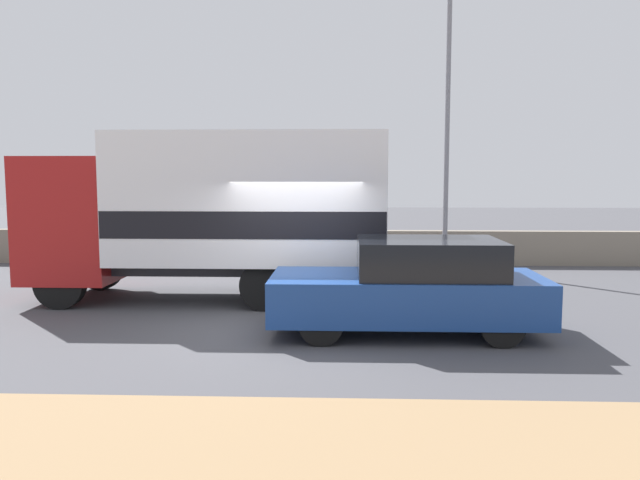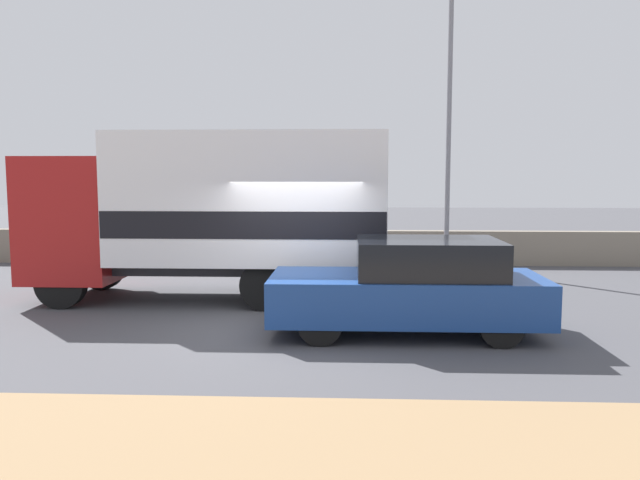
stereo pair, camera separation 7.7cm
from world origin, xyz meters
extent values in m
plane|color=#47474C|center=(0.00, 0.00, 0.00)|extent=(80.00, 80.00, 0.00)
cube|color=gray|center=(0.00, 7.76, 0.50)|extent=(60.00, 0.35, 1.00)
cylinder|color=slate|center=(3.76, 7.20, 3.88)|extent=(0.14, 0.14, 7.76)
cube|color=maroon|center=(-4.69, 2.40, 1.72)|extent=(1.80, 2.39, 2.54)
cube|color=black|center=(-5.57, 2.40, 2.22)|extent=(0.06, 2.03, 1.12)
cube|color=#2D2D33|center=(-1.04, 2.40, 0.72)|extent=(5.50, 1.38, 0.25)
cube|color=white|center=(-1.04, 2.40, 2.16)|extent=(5.50, 2.51, 2.63)
cube|color=black|center=(-1.04, 2.40, 1.68)|extent=(5.47, 2.53, 0.53)
cylinder|color=black|center=(-4.69, 1.38, 0.50)|extent=(0.99, 0.28, 0.99)
cylinder|color=black|center=(-4.69, 3.43, 0.50)|extent=(0.99, 0.28, 0.99)
cylinder|color=black|center=(0.47, 1.38, 0.50)|extent=(0.99, 0.28, 0.99)
cylinder|color=black|center=(0.47, 3.43, 0.50)|extent=(0.99, 0.28, 0.99)
cylinder|color=black|center=(-0.62, 1.38, 0.50)|extent=(0.99, 0.28, 0.99)
cylinder|color=black|center=(-0.62, 3.43, 0.50)|extent=(0.99, 0.28, 0.99)
cube|color=navy|center=(1.94, -0.28, 0.62)|extent=(4.47, 1.87, 0.71)
cube|color=black|center=(2.29, -0.28, 1.27)|extent=(2.32, 1.72, 0.60)
cylinder|color=black|center=(0.55, -1.09, 0.35)|extent=(0.69, 0.20, 0.69)
cylinder|color=black|center=(0.55, 0.54, 0.35)|extent=(0.69, 0.20, 0.69)
cylinder|color=black|center=(3.32, -1.09, 0.35)|extent=(0.69, 0.20, 0.69)
cylinder|color=black|center=(3.32, 0.54, 0.35)|extent=(0.69, 0.20, 0.69)
camera|label=1|loc=(0.90, -10.51, 2.63)|focal=35.00mm
camera|label=2|loc=(0.98, -10.51, 2.63)|focal=35.00mm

